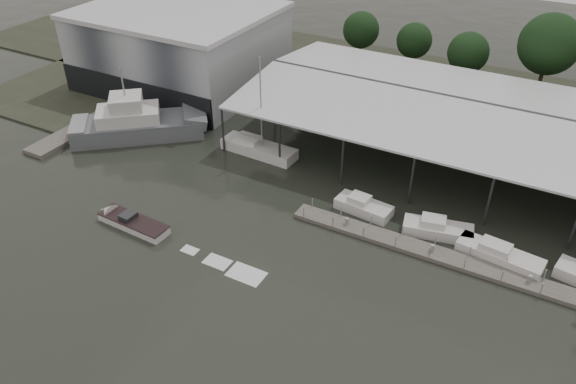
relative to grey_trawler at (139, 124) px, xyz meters
The scene contains 13 objects.
ground 27.13m from the grey_trawler, 32.80° to the right, with size 200.00×200.00×0.00m, color #242820.
land_strip_far 35.60m from the grey_trawler, 50.21° to the left, with size 140.00×30.00×0.30m.
land_strip_west 23.11m from the grey_trawler, 138.35° to the left, with size 20.00×40.00×0.30m.
storage_warehouse 16.57m from the grey_trawler, 108.93° to the left, with size 24.50×20.50×10.50m.
covered_boat_shed 42.18m from the grey_trawler, 18.53° to the left, with size 58.24×24.00×6.96m.
trawler_dock 7.39m from the grey_trawler, behind, with size 3.00×18.00×0.50m.
floating_dock 38.07m from the grey_trawler, ahead, with size 28.00×2.00×1.40m.
grey_trawler is the anchor object (origin of this frame).
white_sailboat 14.81m from the grey_trawler, 12.15° to the left, with size 8.92×2.94×11.66m.
speedboat_underway 17.74m from the grey_trawler, 52.28° to the right, with size 18.88×2.94×2.00m.
moored_cruiser_0 29.17m from the grey_trawler, ahead, with size 5.63×2.76×1.70m.
moored_cruiser_1 36.38m from the grey_trawler, ahead, with size 6.51×3.47×1.70m.
moored_cruiser_2 42.08m from the grey_trawler, ahead, with size 7.37×3.09×1.70m.
Camera 1 is at (21.07, -28.71, 31.65)m, focal length 35.00 mm.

